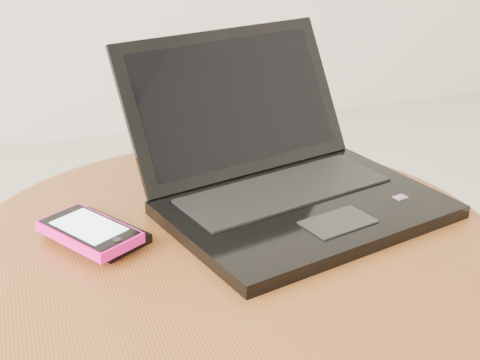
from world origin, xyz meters
name	(u,v)px	position (x,y,z in m)	size (l,w,h in m)	color
table	(232,322)	(0.10, 0.08, 0.43)	(0.69, 0.69, 0.55)	#5D3413
laptop	(284,176)	(0.20, 0.17, 0.59)	(0.42, 0.42, 0.21)	black
phone_black	(96,232)	(-0.05, 0.15, 0.56)	(0.12, 0.14, 0.01)	black
phone_pink	(89,231)	(-0.06, 0.13, 0.57)	(0.12, 0.14, 0.02)	#F01392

